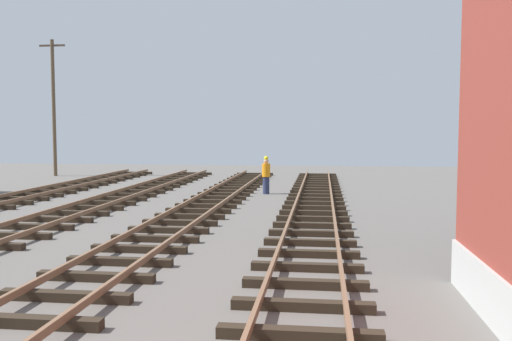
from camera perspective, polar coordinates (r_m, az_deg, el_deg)
name	(u,v)px	position (r m, az deg, el deg)	size (l,w,h in m)	color
utility_pole_far	(54,105)	(39.72, -20.50, 6.43)	(1.80, 0.24, 9.26)	brown
track_worker_foreground	(266,175)	(26.62, 1.07, -0.49)	(0.40, 0.40, 1.87)	#262D4C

